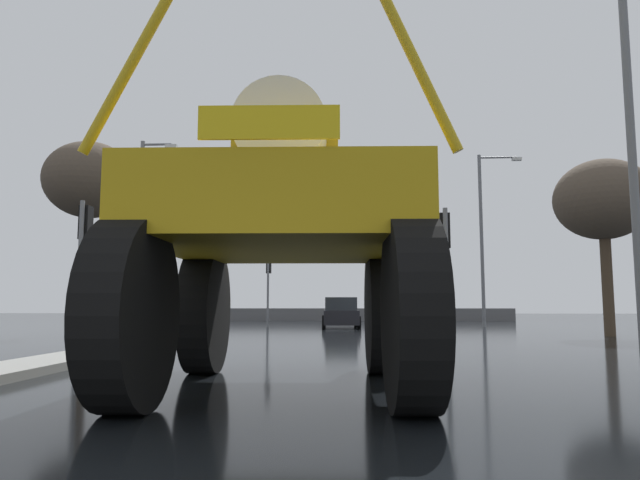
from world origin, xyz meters
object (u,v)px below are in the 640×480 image
oversize_sprayer (285,238)px  traffic_signal_near_left (84,242)px  traffic_signal_far_right (374,281)px  streetlight_far_left (142,225)px  streetlight_near_right (636,118)px  bare_tree_left (90,182)px  traffic_signal_far_left (269,274)px  streetlight_far_right (485,230)px  sedan_ahead (341,313)px  bare_tree_right (603,201)px  traffic_signal_near_right (445,248)px

oversize_sprayer → traffic_signal_near_left: oversize_sprayer is taller
traffic_signal_far_right → streetlight_far_left: (-10.05, -5.82, 2.17)m
streetlight_near_right → streetlight_far_left: bearing=142.2°
streetlight_far_left → bare_tree_left: size_ratio=1.11×
traffic_signal_far_left → streetlight_far_right: (11.37, 0.95, 2.37)m
sedan_ahead → traffic_signal_near_left: 16.98m
streetlight_near_right → streetlight_far_right: bearing=87.1°
traffic_signal_far_right → bare_tree_left: 14.47m
streetlight_far_right → sedan_ahead: bearing=-170.3°
traffic_signal_far_left → traffic_signal_far_right: (5.44, 0.01, -0.35)m
traffic_signal_far_left → streetlight_far_right: streetlight_far_right is taller
oversize_sprayer → traffic_signal_near_left: (-5.65, 5.79, 0.62)m
streetlight_far_left → bare_tree_right: 18.50m
streetlight_near_right → sedan_ahead: bearing=111.3°
traffic_signal_far_right → streetlight_near_right: 18.42m
traffic_signal_far_left → streetlight_far_left: (-4.61, -5.81, 1.81)m
streetlight_far_left → traffic_signal_near_left: bearing=-77.0°
traffic_signal_near_left → bare_tree_right: bearing=27.1°
bare_tree_left → bare_tree_right: bearing=1.3°
sedan_ahead → bare_tree_right: 13.28m
oversize_sprayer → bare_tree_right: bearing=-38.5°
traffic_signal_near_left → traffic_signal_far_right: 17.87m
streetlight_near_right → bare_tree_right: 10.12m
traffic_signal_far_right → sedan_ahead: bearing=-167.9°
streetlight_far_left → streetlight_far_right: streetlight_far_right is taller
streetlight_far_right → bare_tree_right: 9.21m
traffic_signal_near_right → bare_tree_left: bare_tree_left is taller
streetlight_far_right → bare_tree_right: streetlight_far_right is taller
streetlight_far_right → streetlight_far_left: bearing=-157.1°
traffic_signal_near_right → streetlight_far_right: streetlight_far_right is taller
traffic_signal_near_right → traffic_signal_far_left: traffic_signal_far_left is taller
bare_tree_right → bare_tree_left: bearing=-178.7°
bare_tree_left → bare_tree_right: size_ratio=1.13×
traffic_signal_near_right → traffic_signal_far_right: size_ratio=1.05×
streetlight_near_right → traffic_signal_far_left: bearing=120.8°
oversize_sprayer → streetlight_far_left: size_ratio=0.71×
traffic_signal_near_left → bare_tree_right: size_ratio=0.56×
sedan_ahead → bare_tree_right: bearing=-130.0°
bare_tree_right → streetlight_near_right: bearing=-109.1°
traffic_signal_near_left → traffic_signal_far_right: (7.67, 16.13, -0.32)m
traffic_signal_far_right → streetlight_near_right: size_ratio=0.35×
traffic_signal_near_right → bare_tree_right: bare_tree_right is taller
bare_tree_left → oversize_sprayer: bearing=-55.7°
streetlight_far_left → traffic_signal_far_right: bearing=30.1°
oversize_sprayer → streetlight_far_right: bearing=-21.2°
traffic_signal_near_right → streetlight_far_right: size_ratio=0.37×
traffic_signal_near_right → oversize_sprayer: bearing=-118.4°
traffic_signal_far_left → bare_tree_left: bearing=-124.7°
sedan_ahead → traffic_signal_far_left: 4.26m
sedan_ahead → streetlight_far_right: bearing=-83.1°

